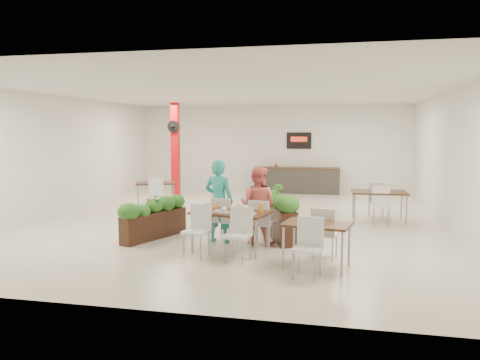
{
  "coord_description": "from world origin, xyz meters",
  "views": [
    {
      "loc": [
        2.53,
        -11.31,
        2.25
      ],
      "look_at": [
        0.21,
        -0.6,
        1.1
      ],
      "focal_mm": 35.0,
      "sensor_mm": 36.0,
      "label": 1
    }
  ],
  "objects_px": {
    "side_table_a": "(155,187)",
    "planter_right": "(278,213)",
    "service_counter": "(298,180)",
    "planter_left": "(154,215)",
    "side_table_c": "(317,231)",
    "red_column": "(175,149)",
    "side_table_b": "(379,196)",
    "diner_man": "(219,201)",
    "main_table": "(230,218)",
    "diner_woman": "(258,205)"
  },
  "relations": [
    {
      "from": "side_table_a",
      "to": "planter_right",
      "type": "bearing_deg",
      "value": -61.03
    },
    {
      "from": "service_counter",
      "to": "planter_left",
      "type": "relative_size",
      "value": 1.77
    },
    {
      "from": "side_table_a",
      "to": "side_table_c",
      "type": "relative_size",
      "value": 0.99
    },
    {
      "from": "red_column",
      "to": "side_table_b",
      "type": "distance_m",
      "value": 7.22
    },
    {
      "from": "side_table_b",
      "to": "diner_man",
      "type": "bearing_deg",
      "value": -139.63
    },
    {
      "from": "main_table",
      "to": "diner_man",
      "type": "height_order",
      "value": "diner_man"
    },
    {
      "from": "service_counter",
      "to": "side_table_b",
      "type": "height_order",
      "value": "service_counter"
    },
    {
      "from": "planter_left",
      "to": "planter_right",
      "type": "xyz_separation_m",
      "value": [
        2.51,
        0.72,
        0.02
      ]
    },
    {
      "from": "planter_left",
      "to": "side_table_b",
      "type": "height_order",
      "value": "planter_left"
    },
    {
      "from": "red_column",
      "to": "planter_left",
      "type": "height_order",
      "value": "red_column"
    },
    {
      "from": "diner_man",
      "to": "red_column",
      "type": "bearing_deg",
      "value": -51.37
    },
    {
      "from": "diner_woman",
      "to": "planter_left",
      "type": "bearing_deg",
      "value": 10.99
    },
    {
      "from": "diner_woman",
      "to": "side_table_b",
      "type": "relative_size",
      "value": 0.96
    },
    {
      "from": "red_column",
      "to": "diner_woman",
      "type": "distance_m",
      "value": 7.27
    },
    {
      "from": "diner_man",
      "to": "diner_woman",
      "type": "bearing_deg",
      "value": -168.69
    },
    {
      "from": "diner_man",
      "to": "service_counter",
      "type": "bearing_deg",
      "value": -84.96
    },
    {
      "from": "red_column",
      "to": "side_table_c",
      "type": "bearing_deg",
      "value": -55.32
    },
    {
      "from": "main_table",
      "to": "side_table_b",
      "type": "height_order",
      "value": "same"
    },
    {
      "from": "red_column",
      "to": "side_table_c",
      "type": "relative_size",
      "value": 1.92
    },
    {
      "from": "diner_woman",
      "to": "planter_left",
      "type": "distance_m",
      "value": 2.22
    },
    {
      "from": "main_table",
      "to": "planter_left",
      "type": "bearing_deg",
      "value": 159.67
    },
    {
      "from": "main_table",
      "to": "planter_right",
      "type": "relative_size",
      "value": 0.89
    },
    {
      "from": "diner_man",
      "to": "side_table_a",
      "type": "bearing_deg",
      "value": -40.66
    },
    {
      "from": "service_counter",
      "to": "diner_man",
      "type": "height_order",
      "value": "service_counter"
    },
    {
      "from": "planter_left",
      "to": "diner_woman",
      "type": "bearing_deg",
      "value": -0.32
    },
    {
      "from": "red_column",
      "to": "side_table_b",
      "type": "bearing_deg",
      "value": -25.14
    },
    {
      "from": "service_counter",
      "to": "side_table_b",
      "type": "xyz_separation_m",
      "value": [
        2.47,
        -4.9,
        0.15
      ]
    },
    {
      "from": "main_table",
      "to": "side_table_b",
      "type": "relative_size",
      "value": 1.12
    },
    {
      "from": "planter_left",
      "to": "main_table",
      "type": "bearing_deg",
      "value": -20.33
    },
    {
      "from": "diner_woman",
      "to": "side_table_c",
      "type": "bearing_deg",
      "value": 142.62
    },
    {
      "from": "red_column",
      "to": "main_table",
      "type": "distance_m",
      "value": 7.64
    },
    {
      "from": "main_table",
      "to": "planter_right",
      "type": "bearing_deg",
      "value": 62.84
    },
    {
      "from": "planter_left",
      "to": "side_table_a",
      "type": "bearing_deg",
      "value": 112.05
    },
    {
      "from": "red_column",
      "to": "planter_left",
      "type": "xyz_separation_m",
      "value": [
        1.72,
        -6.04,
        -1.15
      ]
    },
    {
      "from": "main_table",
      "to": "side_table_c",
      "type": "bearing_deg",
      "value": -24.56
    },
    {
      "from": "red_column",
      "to": "service_counter",
      "type": "xyz_separation_m",
      "value": [
        4.0,
        1.86,
        -1.15
      ]
    },
    {
      "from": "planter_left",
      "to": "side_table_a",
      "type": "xyz_separation_m",
      "value": [
        -1.5,
        3.71,
        0.13
      ]
    },
    {
      "from": "side_table_b",
      "to": "side_table_c",
      "type": "distance_m",
      "value": 4.61
    },
    {
      "from": "service_counter",
      "to": "diner_man",
      "type": "bearing_deg",
      "value": -96.27
    },
    {
      "from": "planter_left",
      "to": "side_table_b",
      "type": "bearing_deg",
      "value": 32.33
    },
    {
      "from": "red_column",
      "to": "planter_right",
      "type": "xyz_separation_m",
      "value": [
        4.23,
        -5.32,
        -1.12
      ]
    },
    {
      "from": "planter_left",
      "to": "side_table_c",
      "type": "height_order",
      "value": "planter_left"
    },
    {
      "from": "side_table_b",
      "to": "side_table_a",
      "type": "bearing_deg",
      "value": 171.91
    },
    {
      "from": "diner_woman",
      "to": "side_table_a",
      "type": "relative_size",
      "value": 0.95
    },
    {
      "from": "side_table_a",
      "to": "service_counter",
      "type": "bearing_deg",
      "value": 23.71
    },
    {
      "from": "red_column",
      "to": "diner_man",
      "type": "xyz_separation_m",
      "value": [
        3.13,
        -6.06,
        -0.8
      ]
    },
    {
      "from": "red_column",
      "to": "diner_woman",
      "type": "bearing_deg",
      "value": -57.03
    },
    {
      "from": "service_counter",
      "to": "side_table_a",
      "type": "height_order",
      "value": "service_counter"
    },
    {
      "from": "red_column",
      "to": "side_table_b",
      "type": "xyz_separation_m",
      "value": [
        6.47,
        -3.04,
        -1.0
      ]
    },
    {
      "from": "main_table",
      "to": "diner_woman",
      "type": "bearing_deg",
      "value": 57.84
    }
  ]
}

